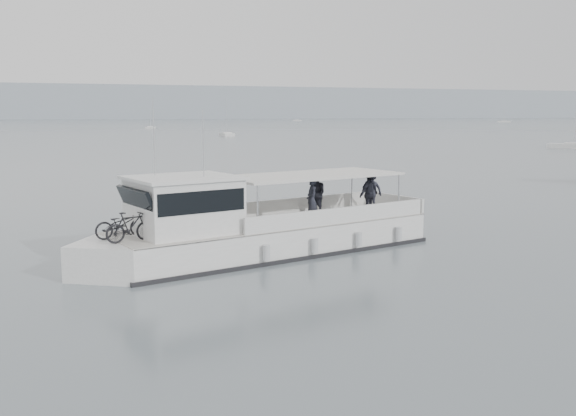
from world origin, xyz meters
name	(u,v)px	position (x,y,z in m)	size (l,w,h in m)	color
ground	(386,234)	(0.00, 0.00, 0.00)	(1400.00, 1400.00, 0.00)	slate
headland	(65,102)	(0.00, 560.00, 14.00)	(1400.00, 90.00, 28.00)	#939EA8
tour_boat	(247,230)	(-6.63, -2.02, 0.93)	(13.55, 6.15, 5.68)	white
moored_fleet	(180,128)	(26.30, 184.19, 0.36)	(406.06, 318.23, 8.63)	white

